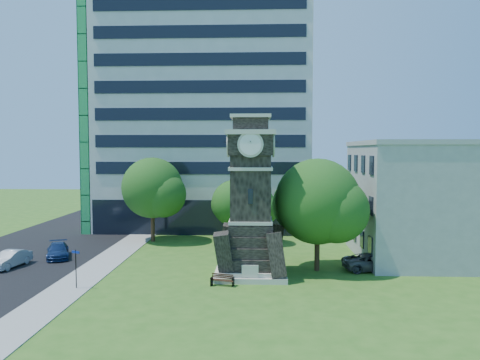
{
  "coord_description": "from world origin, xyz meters",
  "views": [
    {
      "loc": [
        3.62,
        -33.48,
        9.55
      ],
      "look_at": [
        2.02,
        5.86,
        7.07
      ],
      "focal_mm": 35.0,
      "sensor_mm": 36.0,
      "label": 1
    }
  ],
  "objects_px": {
    "clock_tower": "(251,207)",
    "car_street_mid": "(10,259)",
    "park_bench": "(222,280)",
    "car_east_lot": "(373,262)",
    "street_sign": "(76,264)",
    "car_street_north": "(58,251)"
  },
  "relations": [
    {
      "from": "car_east_lot",
      "to": "park_bench",
      "type": "height_order",
      "value": "car_east_lot"
    },
    {
      "from": "clock_tower",
      "to": "car_street_north",
      "type": "xyz_separation_m",
      "value": [
        -17.27,
        4.95,
        -4.63
      ]
    },
    {
      "from": "park_bench",
      "to": "street_sign",
      "type": "xyz_separation_m",
      "value": [
        -10.03,
        -1.17,
        1.27
      ]
    },
    {
      "from": "clock_tower",
      "to": "car_east_lot",
      "type": "relative_size",
      "value": 2.53
    },
    {
      "from": "car_east_lot",
      "to": "car_street_mid",
      "type": "bearing_deg",
      "value": 82.11
    },
    {
      "from": "clock_tower",
      "to": "car_street_mid",
      "type": "xyz_separation_m",
      "value": [
        -19.75,
        1.49,
        -4.61
      ]
    },
    {
      "from": "clock_tower",
      "to": "park_bench",
      "type": "relative_size",
      "value": 7.52
    },
    {
      "from": "car_street_north",
      "to": "street_sign",
      "type": "xyz_separation_m",
      "value": [
        5.29,
        -9.16,
        1.07
      ]
    },
    {
      "from": "car_street_mid",
      "to": "street_sign",
      "type": "relative_size",
      "value": 1.49
    },
    {
      "from": "car_street_mid",
      "to": "car_east_lot",
      "type": "bearing_deg",
      "value": 8.58
    },
    {
      "from": "park_bench",
      "to": "car_east_lot",
      "type": "bearing_deg",
      "value": 38.08
    },
    {
      "from": "car_street_mid",
      "to": "street_sign",
      "type": "xyz_separation_m",
      "value": [
        7.78,
        -5.7,
        1.04
      ]
    },
    {
      "from": "car_east_lot",
      "to": "park_bench",
      "type": "bearing_deg",
      "value": 103.71
    },
    {
      "from": "clock_tower",
      "to": "car_street_north",
      "type": "bearing_deg",
      "value": 164.02
    },
    {
      "from": "car_street_mid",
      "to": "street_sign",
      "type": "bearing_deg",
      "value": -28.04
    },
    {
      "from": "car_street_north",
      "to": "car_street_mid",
      "type": "bearing_deg",
      "value": -148.11
    },
    {
      "from": "car_street_mid",
      "to": "car_street_north",
      "type": "bearing_deg",
      "value": 62.51
    },
    {
      "from": "car_street_mid",
      "to": "car_east_lot",
      "type": "xyz_separation_m",
      "value": [
        29.51,
        0.19,
        -0.0
      ]
    },
    {
      "from": "car_street_mid",
      "to": "street_sign",
      "type": "height_order",
      "value": "street_sign"
    },
    {
      "from": "car_east_lot",
      "to": "park_bench",
      "type": "relative_size",
      "value": 2.97
    },
    {
      "from": "car_street_north",
      "to": "street_sign",
      "type": "height_order",
      "value": "street_sign"
    },
    {
      "from": "car_street_north",
      "to": "park_bench",
      "type": "height_order",
      "value": "car_street_north"
    }
  ]
}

